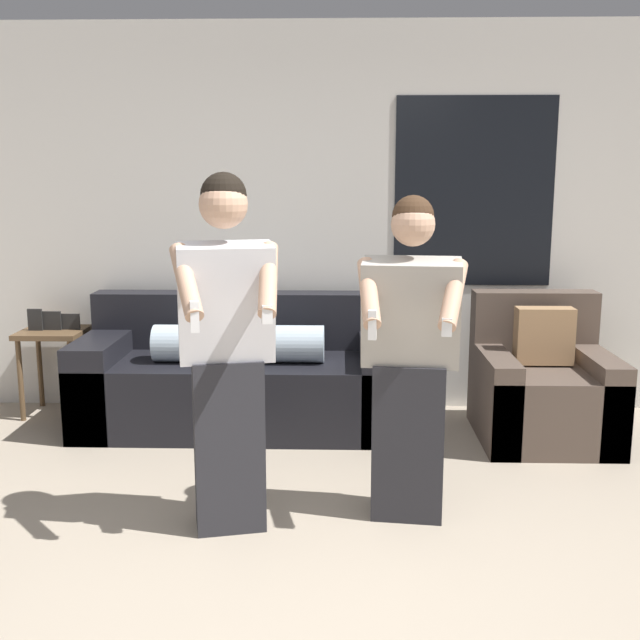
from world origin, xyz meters
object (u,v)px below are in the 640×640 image
Objects in this scene: person_left at (227,354)px; person_right at (410,363)px; couch at (243,378)px; side_table at (53,344)px; armchair at (542,389)px.

person_right is (0.86, 0.14, -0.07)m from person_left.
side_table is at bearing 171.15° from couch.
person_left reaches higher than side_table.
person_right is at bearing -54.02° from couch.
armchair is 0.58× the size of person_right.
couch is 1.38m from side_table.
armchair is (1.95, -0.19, -0.01)m from couch.
person_left is at bearing -144.13° from armchair.
couch is 1.96m from armchair.
side_table is 2.83m from person_right.
couch is 1.36× the size of person_right.
person_left is at bearing -170.63° from person_right.
side_table is at bearing 130.91° from person_left.
couch is at bearing 174.55° from armchair.
armchair is at bearing -5.45° from couch.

